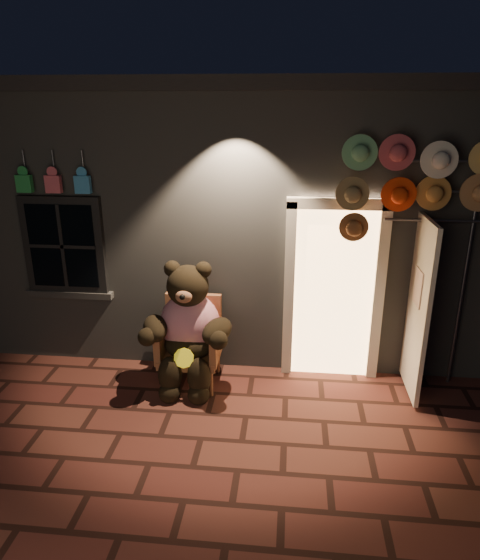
# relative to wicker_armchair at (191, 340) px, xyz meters

# --- Properties ---
(ground) EXTENTS (60.00, 60.00, 0.00)m
(ground) POSITION_rel_wicker_armchair_xyz_m (0.31, -1.14, -0.51)
(ground) COLOR #592C22
(ground) RESTS_ON ground
(shop_building) EXTENTS (7.30, 5.95, 3.51)m
(shop_building) POSITION_rel_wicker_armchair_xyz_m (0.31, 2.85, 1.22)
(shop_building) COLOR slate
(shop_building) RESTS_ON ground
(wicker_armchair) EXTENTS (0.71, 0.64, 1.03)m
(wicker_armchair) POSITION_rel_wicker_armchair_xyz_m (0.00, 0.00, 0.00)
(wicker_armchair) COLOR brown
(wicker_armchair) RESTS_ON ground
(teddy_bear) EXTENTS (1.13, 0.87, 1.55)m
(teddy_bear) POSITION_rel_wicker_armchair_xyz_m (0.00, -0.13, 0.22)
(teddy_bear) COLOR #BA133B
(teddy_bear) RESTS_ON ground
(hat_rack) EXTENTS (1.77, 0.22, 2.84)m
(hat_rack) POSITION_rel_wicker_armchair_xyz_m (2.40, 0.14, 1.86)
(hat_rack) COLOR #59595E
(hat_rack) RESTS_ON ground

